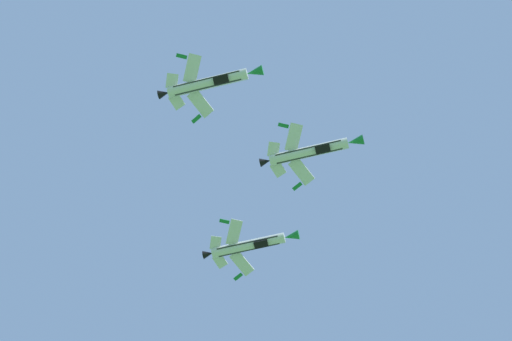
% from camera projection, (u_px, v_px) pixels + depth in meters
% --- Properties ---
extents(fighter_jet_lead, '(15.94, 10.00, 5.00)m').
position_uv_depth(fighter_jet_lead, '(311.00, 151.00, 114.08)').
color(fighter_jet_lead, silver).
extents(fighter_jet_left_wing, '(15.94, 10.26, 4.70)m').
position_uv_depth(fighter_jet_left_wing, '(250.00, 245.00, 122.21)').
color(fighter_jet_left_wing, silver).
extents(fighter_jet_right_wing, '(15.94, 10.04, 4.96)m').
position_uv_depth(fighter_jet_right_wing, '(209.00, 83.00, 111.46)').
color(fighter_jet_right_wing, silver).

